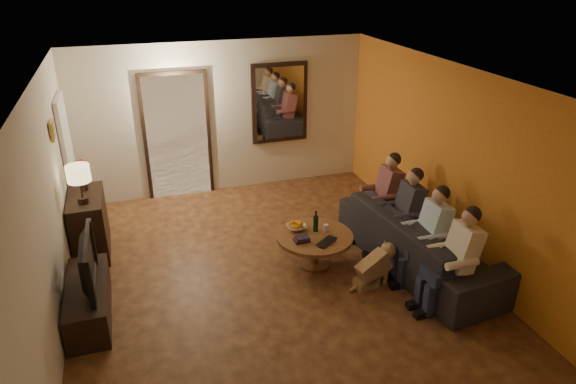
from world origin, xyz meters
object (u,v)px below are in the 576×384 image
object	(u,v)px
person_a	(456,263)
laptop	(330,243)
person_d	(384,199)
wine_bottle	(316,221)
bowl	(297,227)
dog	(374,266)
tv	(81,263)
tv_stand	(89,301)
person_b	(428,238)
person_c	(404,217)
dresser	(89,225)
table_lamp	(80,184)
sofa	(421,240)
coffee_table	(314,249)

from	to	relation	value
person_a	laptop	size ratio (longest dim) A/B	3.65
person_d	wine_bottle	size ratio (longest dim) A/B	3.87
bowl	dog	bearing A→B (deg)	-51.45
person_a	tv	bearing A→B (deg)	165.07
tv_stand	person_d	size ratio (longest dim) A/B	1.10
person_b	person_c	world-z (taller)	same
person_a	person_d	xyz separation A→B (m)	(0.00, 1.80, 0.00)
dresser	laptop	xyz separation A→B (m)	(2.97, -1.53, 0.03)
tv	dog	distance (m)	3.46
table_lamp	dog	size ratio (longest dim) A/B	0.96
tv	person_a	bearing A→B (deg)	-104.93
dresser	person_a	bearing A→B (deg)	-32.50
person_d	dog	size ratio (longest dim) A/B	2.14
table_lamp	person_a	xyz separation A→B (m)	(4.10, -2.39, -0.54)
person_a	person_b	size ratio (longest dim) A/B	1.00
tv_stand	tv	world-z (taller)	tv
table_lamp	dog	distance (m)	3.91
dresser	sofa	world-z (taller)	dresser
tv_stand	wine_bottle	distance (m)	2.97
sofa	person_d	xyz separation A→B (m)	(-0.10, 0.90, 0.22)
person_d	coffee_table	distance (m)	1.36
bowl	laptop	distance (m)	0.57
table_lamp	laptop	xyz separation A→B (m)	(2.97, -1.31, -0.68)
dresser	person_b	bearing A→B (deg)	-26.14
table_lamp	person_d	size ratio (longest dim) A/B	0.45
tv_stand	person_b	world-z (taller)	person_b
person_c	bowl	bearing A→B (deg)	164.99
person_c	person_d	distance (m)	0.60
person_b	wine_bottle	xyz separation A→B (m)	(-1.19, 0.86, 0.01)
table_lamp	sofa	xyz separation A→B (m)	(4.20, -1.49, -0.76)
coffee_table	table_lamp	bearing A→B (deg)	160.16
sofa	bowl	size ratio (longest dim) A/B	10.08
table_lamp	dresser	bearing A→B (deg)	90.00
table_lamp	person_b	bearing A→B (deg)	-23.62
table_lamp	person_a	bearing A→B (deg)	-30.26
person_c	wine_bottle	bearing A→B (deg)	167.65
tv_stand	sofa	size ratio (longest dim) A/B	0.50
sofa	laptop	distance (m)	1.25
table_lamp	coffee_table	world-z (taller)	table_lamp
coffee_table	bowl	distance (m)	0.38
tv	person_b	world-z (taller)	person_b
person_a	person_c	bearing A→B (deg)	90.00
person_c	dog	distance (m)	0.93
dresser	tv	distance (m)	1.55
person_a	wine_bottle	distance (m)	1.88
dog	laptop	bearing A→B (deg)	124.70
dresser	laptop	distance (m)	3.34
person_b	person_c	size ratio (longest dim) A/B	1.00
tv_stand	person_b	size ratio (longest dim) A/B	1.10
tv	person_a	size ratio (longest dim) A/B	0.85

